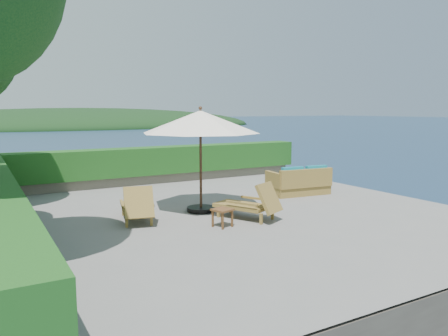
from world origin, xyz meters
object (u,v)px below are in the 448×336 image
lounge_right (251,203)px  side_table (222,212)px  lounge_left (137,206)px  patio_umbrella (200,123)px  wicker_loveseat (299,183)px

lounge_right → side_table: (-0.98, -0.29, -0.05)m
lounge_left → side_table: (1.59, -1.46, -0.04)m
side_table → lounge_right: bearing=16.3°
patio_umbrella → wicker_loveseat: size_ratio=1.70×
wicker_loveseat → lounge_left: bearing=-166.3°
lounge_left → side_table: bearing=-29.4°
side_table → wicker_loveseat: bearing=28.2°
lounge_right → side_table: lounge_right is taller
lounge_left → side_table: lounge_left is taller
wicker_loveseat → lounge_right: bearing=-142.4°
side_table → wicker_loveseat: 4.71m
patio_umbrella → side_table: bearing=-99.6°
patio_umbrella → lounge_right: size_ratio=1.92×
lounge_right → wicker_loveseat: bearing=5.5°
lounge_left → patio_umbrella: bearing=19.8°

